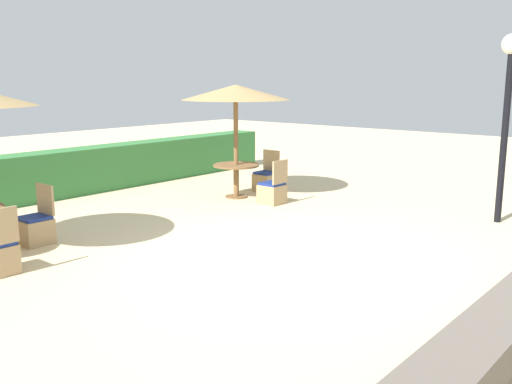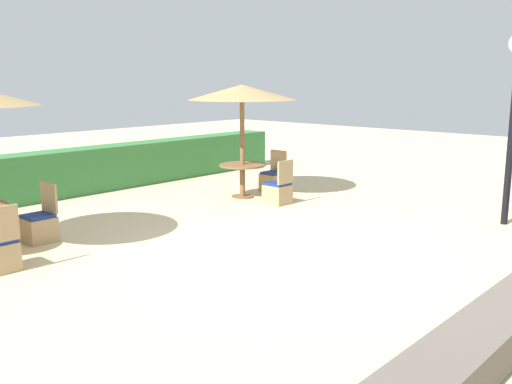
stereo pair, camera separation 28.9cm
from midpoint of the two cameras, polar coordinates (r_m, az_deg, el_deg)
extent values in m
plane|color=beige|center=(8.36, 2.17, -6.59)|extent=(40.00, 40.00, 0.00)
cube|color=#387A3D|center=(13.13, -20.63, 1.57)|extent=(13.00, 0.70, 1.02)
cylinder|color=black|center=(10.97, 22.88, 4.85)|extent=(0.12, 0.12, 3.00)
sphere|color=silver|center=(10.93, 23.56, 13.41)|extent=(0.36, 0.36, 0.36)
cylinder|color=brown|center=(12.32, -2.69, 4.84)|extent=(0.10, 0.10, 2.35)
cone|color=tan|center=(12.25, -2.74, 9.94)|extent=(2.31, 2.31, 0.32)
cylinder|color=brown|center=(12.51, -2.64, -0.46)|extent=(0.48, 0.48, 0.03)
cylinder|color=brown|center=(12.45, -2.65, 1.03)|extent=(0.12, 0.12, 0.69)
cylinder|color=brown|center=(12.39, -2.67, 2.69)|extent=(0.99, 0.99, 0.04)
cube|color=tan|center=(13.16, 0.34, 0.97)|extent=(0.46, 0.46, 0.40)
cube|color=navy|center=(13.12, 0.34, 1.93)|extent=(0.42, 0.42, 0.05)
cube|color=tan|center=(13.24, 0.93, 3.18)|extent=(0.04, 0.46, 0.48)
cube|color=tan|center=(11.82, 0.90, -0.23)|extent=(0.46, 0.46, 0.40)
cube|color=navy|center=(11.78, 0.91, 0.85)|extent=(0.42, 0.42, 0.05)
cube|color=tan|center=(11.61, 1.71, 2.01)|extent=(0.46, 0.04, 0.48)
cube|color=tan|center=(9.67, -22.02, -3.71)|extent=(0.46, 0.46, 0.40)
cube|color=navy|center=(9.62, -22.12, -2.41)|extent=(0.42, 0.42, 0.05)
cube|color=tan|center=(9.66, -21.14, -0.67)|extent=(0.04, 0.46, 0.48)
cube|color=tan|center=(8.12, -25.12, -3.16)|extent=(0.46, 0.04, 0.48)
camera|label=1|loc=(0.14, -90.97, -0.20)|focal=40.00mm
camera|label=2|loc=(0.14, 89.03, 0.20)|focal=40.00mm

